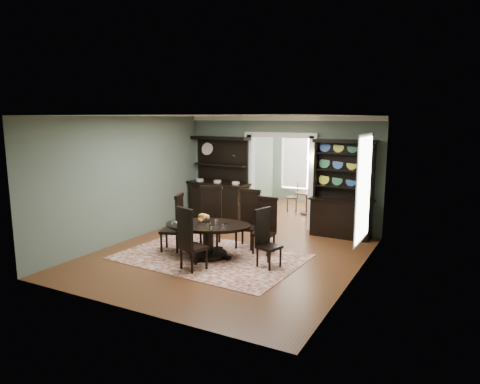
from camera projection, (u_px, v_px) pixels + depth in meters
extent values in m
cube|color=brown|center=(226.00, 256.00, 9.28)|extent=(5.50, 6.00, 0.01)
cube|color=silver|center=(225.00, 116.00, 8.76)|extent=(5.50, 6.00, 0.01)
cube|color=slate|center=(127.00, 179.00, 10.29)|extent=(0.01, 6.00, 3.00)
cube|color=slate|center=(357.00, 199.00, 7.75)|extent=(0.01, 6.00, 3.00)
cube|color=slate|center=(126.00, 216.00, 6.41)|extent=(5.50, 0.01, 3.00)
cube|color=slate|center=(223.00, 168.00, 12.48)|extent=(1.85, 0.01, 3.00)
cube|color=slate|center=(347.00, 176.00, 10.79)|extent=(1.85, 0.01, 3.00)
cube|color=slate|center=(281.00, 126.00, 11.42)|extent=(1.80, 0.01, 0.50)
cube|color=white|center=(281.00, 118.00, 11.34)|extent=(5.50, 0.10, 0.12)
cube|color=brown|center=(301.00, 213.00, 13.42)|extent=(3.50, 3.50, 0.01)
cube|color=silver|center=(304.00, 116.00, 12.90)|extent=(3.50, 3.50, 0.01)
cube|color=slate|center=(251.00, 163.00, 13.96)|extent=(0.01, 3.50, 3.00)
cube|color=slate|center=(360.00, 169.00, 12.35)|extent=(0.01, 3.50, 3.00)
cube|color=slate|center=(320.00, 161.00, 14.68)|extent=(3.50, 0.01, 3.00)
cube|color=white|center=(296.00, 158.00, 15.02)|extent=(1.05, 0.06, 2.20)
cube|color=white|center=(344.00, 161.00, 14.24)|extent=(1.05, 0.06, 2.20)
cube|color=white|center=(251.00, 179.00, 12.09)|extent=(0.14, 0.25, 2.50)
cube|color=white|center=(312.00, 183.00, 11.26)|extent=(0.14, 0.25, 2.50)
cube|color=white|center=(281.00, 135.00, 11.46)|extent=(2.08, 0.25, 0.14)
cube|color=white|center=(364.00, 189.00, 8.26)|extent=(0.02, 1.10, 2.00)
cube|color=white|center=(363.00, 189.00, 8.27)|extent=(0.01, 1.22, 2.12)
cube|color=#15301B|center=(367.00, 184.00, 8.90)|extent=(0.10, 0.35, 2.10)
cube|color=#AF772E|center=(313.00, 161.00, 11.07)|extent=(0.08, 0.05, 0.18)
sphere|color=#FFD88C|center=(308.00, 158.00, 10.97)|extent=(0.07, 0.07, 0.07)
sphere|color=#FFD88C|center=(315.00, 159.00, 10.88)|extent=(0.07, 0.07, 0.07)
cube|color=maroon|center=(210.00, 257.00, 9.20)|extent=(3.96, 2.78, 0.01)
ellipsoid|color=black|center=(208.00, 225.00, 9.11)|extent=(2.11, 1.68, 0.05)
cylinder|color=black|center=(208.00, 227.00, 9.11)|extent=(2.15, 2.15, 0.03)
cylinder|color=black|center=(208.00, 240.00, 9.16)|extent=(0.23, 0.23, 0.64)
cylinder|color=black|center=(208.00, 254.00, 9.22)|extent=(0.81, 0.81, 0.10)
cylinder|color=silver|center=(204.00, 223.00, 9.08)|extent=(0.27, 0.27, 0.05)
cube|color=black|center=(210.00, 225.00, 10.00)|extent=(0.63, 0.62, 0.06)
cube|color=black|center=(211.00, 205.00, 10.14)|extent=(0.47, 0.23, 0.83)
cube|color=black|center=(211.00, 187.00, 10.06)|extent=(0.52, 0.27, 0.08)
cylinder|color=black|center=(201.00, 237.00, 9.87)|extent=(0.05, 0.05, 0.49)
cylinder|color=black|center=(217.00, 237.00, 9.84)|extent=(0.05, 0.05, 0.49)
cylinder|color=black|center=(204.00, 232.00, 10.25)|extent=(0.05, 0.05, 0.49)
cylinder|color=black|center=(219.00, 233.00, 10.21)|extent=(0.05, 0.05, 0.49)
cube|color=black|center=(247.00, 228.00, 9.79)|extent=(0.51, 0.49, 0.06)
cube|color=black|center=(250.00, 208.00, 9.90)|extent=(0.48, 0.09, 0.81)
cube|color=black|center=(250.00, 191.00, 9.83)|extent=(0.52, 0.11, 0.08)
cylinder|color=black|center=(236.00, 239.00, 9.73)|extent=(0.05, 0.05, 0.47)
cylinder|color=black|center=(251.00, 241.00, 9.59)|extent=(0.05, 0.05, 0.47)
cylinder|color=black|center=(243.00, 235.00, 10.07)|extent=(0.05, 0.05, 0.47)
cylinder|color=black|center=(257.00, 237.00, 9.92)|extent=(0.05, 0.05, 0.47)
cube|color=black|center=(264.00, 234.00, 9.38)|extent=(0.44, 0.42, 0.06)
cube|color=black|center=(267.00, 215.00, 9.48)|extent=(0.44, 0.05, 0.75)
cube|color=black|center=(268.00, 198.00, 9.41)|extent=(0.48, 0.07, 0.08)
cylinder|color=black|center=(253.00, 245.00, 9.35)|extent=(0.05, 0.05, 0.44)
cylinder|color=black|center=(267.00, 247.00, 9.19)|extent=(0.05, 0.05, 0.44)
cylinder|color=black|center=(260.00, 241.00, 9.65)|extent=(0.05, 0.05, 0.44)
cylinder|color=black|center=(274.00, 243.00, 9.49)|extent=(0.05, 0.05, 0.44)
cube|color=black|center=(171.00, 231.00, 9.56)|extent=(0.56, 0.58, 0.06)
cube|color=black|center=(180.00, 214.00, 9.46)|extent=(0.19, 0.45, 0.78)
cube|color=black|center=(179.00, 196.00, 9.39)|extent=(0.23, 0.50, 0.08)
cylinder|color=black|center=(167.00, 238.00, 9.81)|extent=(0.05, 0.05, 0.46)
cylinder|color=black|center=(161.00, 243.00, 9.46)|extent=(0.05, 0.05, 0.46)
cylinder|color=black|center=(182.00, 239.00, 9.75)|extent=(0.05, 0.05, 0.46)
cylinder|color=black|center=(177.00, 243.00, 9.40)|extent=(0.05, 0.05, 0.46)
cube|color=black|center=(269.00, 247.00, 8.51)|extent=(0.51, 0.52, 0.05)
cube|color=black|center=(262.00, 228.00, 8.58)|extent=(0.17, 0.41, 0.71)
cube|color=black|center=(263.00, 210.00, 8.52)|extent=(0.20, 0.45, 0.07)
cylinder|color=black|center=(270.00, 261.00, 8.32)|extent=(0.05, 0.05, 0.42)
cylinder|color=black|center=(280.00, 257.00, 8.55)|extent=(0.05, 0.05, 0.42)
cylinder|color=black|center=(257.00, 257.00, 8.55)|extent=(0.05, 0.05, 0.42)
cylinder|color=black|center=(268.00, 253.00, 8.78)|extent=(0.05, 0.05, 0.42)
cube|color=black|center=(194.00, 247.00, 8.38)|extent=(0.57, 0.55, 0.06)
cube|color=black|center=(185.00, 230.00, 8.18)|extent=(0.44, 0.19, 0.76)
cube|color=black|center=(185.00, 210.00, 8.11)|extent=(0.49, 0.22, 0.08)
cylinder|color=black|center=(206.00, 259.00, 8.41)|extent=(0.05, 0.05, 0.45)
cylinder|color=black|center=(196.00, 254.00, 8.66)|extent=(0.05, 0.05, 0.45)
cylinder|color=black|center=(192.00, 263.00, 8.17)|extent=(0.05, 0.05, 0.45)
cylinder|color=black|center=(181.00, 258.00, 8.42)|extent=(0.05, 0.05, 0.45)
cube|color=black|center=(219.00, 203.00, 12.33)|extent=(1.79, 0.76, 1.09)
cube|color=black|center=(218.00, 183.00, 12.24)|extent=(1.90, 0.82, 0.05)
cube|color=black|center=(222.00, 160.00, 12.33)|extent=(1.74, 0.25, 1.28)
cube|color=black|center=(221.00, 165.00, 12.26)|extent=(1.70, 0.46, 0.04)
cube|color=black|center=(220.00, 138.00, 12.11)|extent=(1.87, 0.55, 0.09)
cube|color=black|center=(341.00, 218.00, 10.72)|extent=(1.47, 0.55, 0.94)
cube|color=black|center=(342.00, 200.00, 10.63)|extent=(1.57, 0.60, 0.04)
cube|color=black|center=(345.00, 170.00, 10.69)|extent=(1.46, 0.09, 1.41)
cube|color=black|center=(316.00, 169.00, 10.93)|extent=(0.06, 0.27, 1.46)
cube|color=black|center=(373.00, 172.00, 10.28)|extent=(0.06, 0.27, 1.46)
cube|color=black|center=(345.00, 141.00, 10.46)|extent=(1.57, 0.36, 0.08)
cube|color=black|center=(343.00, 187.00, 10.67)|extent=(1.46, 0.30, 0.03)
cube|color=black|center=(344.00, 171.00, 10.60)|extent=(1.46, 0.30, 0.03)
cube|color=black|center=(345.00, 154.00, 10.53)|extent=(1.46, 0.30, 0.03)
cylinder|color=#5B301A|center=(308.00, 193.00, 13.18)|extent=(0.75, 0.75, 0.04)
cylinder|color=#5B301A|center=(307.00, 203.00, 13.24)|extent=(0.09, 0.09, 0.65)
cylinder|color=#5B301A|center=(307.00, 213.00, 13.29)|extent=(0.41, 0.41, 0.06)
cylinder|color=#5B301A|center=(292.00, 197.00, 13.67)|extent=(0.40, 0.40, 0.04)
cube|color=#5B301A|center=(298.00, 190.00, 13.60)|extent=(0.15, 0.34, 0.49)
cylinder|color=#5B301A|center=(288.00, 203.00, 13.86)|extent=(0.04, 0.04, 0.44)
cylinder|color=#5B301A|center=(287.00, 205.00, 13.59)|extent=(0.04, 0.04, 0.44)
cylinder|color=#5B301A|center=(296.00, 203.00, 13.83)|extent=(0.04, 0.04, 0.44)
cylinder|color=#5B301A|center=(296.00, 205.00, 13.56)|extent=(0.04, 0.04, 0.44)
cylinder|color=#5B301A|center=(321.00, 201.00, 13.05)|extent=(0.39, 0.39, 0.04)
cube|color=#5B301A|center=(316.00, 193.00, 13.11)|extent=(0.08, 0.35, 0.49)
cylinder|color=#5B301A|center=(323.00, 210.00, 12.90)|extent=(0.04, 0.04, 0.44)
cylinder|color=#5B301A|center=(327.00, 208.00, 13.12)|extent=(0.04, 0.04, 0.44)
cylinder|color=#5B301A|center=(314.00, 208.00, 13.06)|extent=(0.04, 0.04, 0.44)
cylinder|color=#5B301A|center=(318.00, 207.00, 13.28)|extent=(0.04, 0.04, 0.44)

